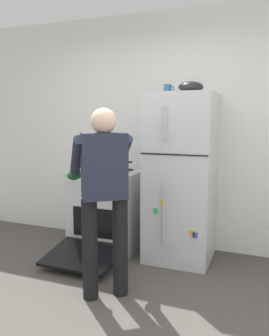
{
  "coord_description": "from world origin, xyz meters",
  "views": [
    {
      "loc": [
        1.22,
        -1.99,
        1.53
      ],
      "look_at": [
        -0.08,
        1.32,
        1.0
      ],
      "focal_mm": 36.99,
      "sensor_mm": 36.0,
      "label": 1
    }
  ],
  "objects": [
    {
      "name": "stove_range",
      "position": [
        -0.51,
        1.55,
        0.44
      ],
      "size": [
        0.76,
        1.22,
        0.91
      ],
      "color": "silver",
      "rests_on": "ground"
    },
    {
      "name": "ground",
      "position": [
        0.0,
        0.0,
        0.0
      ],
      "size": [
        8.0,
        8.0,
        0.0
      ],
      "primitive_type": "plane",
      "color": "#4C4742"
    },
    {
      "name": "red_pot",
      "position": [
        -0.35,
        1.52,
        0.98
      ],
      "size": [
        0.33,
        0.23,
        0.14
      ],
      "color": "#19479E",
      "rests_on": "stove_range"
    },
    {
      "name": "kitchen_wall_back",
      "position": [
        0.0,
        1.95,
        1.35
      ],
      "size": [
        6.0,
        0.1,
        2.7
      ],
      "primitive_type": "cube",
      "color": "white",
      "rests_on": "ground"
    },
    {
      "name": "person_cook",
      "position": [
        -0.05,
        0.55,
        0.96
      ],
      "size": [
        0.69,
        0.75,
        1.6
      ],
      "color": "black",
      "rests_on": "ground"
    },
    {
      "name": "mixing_bowl",
      "position": [
        0.44,
        1.57,
        1.83
      ],
      "size": [
        0.25,
        0.25,
        0.11
      ],
      "primitive_type": "ellipsoid",
      "color": "black",
      "rests_on": "refrigerator"
    },
    {
      "name": "pepper_mill",
      "position": [
        -0.81,
        1.77,
        1.01
      ],
      "size": [
        0.05,
        0.05,
        0.19
      ],
      "primitive_type": "cylinder",
      "color": "brown",
      "rests_on": "stove_range"
    },
    {
      "name": "refrigerator",
      "position": [
        0.36,
        1.57,
        0.88
      ],
      "size": [
        0.68,
        0.72,
        1.77
      ],
      "color": "silver",
      "rests_on": "ground"
    },
    {
      "name": "coffee_mug",
      "position": [
        0.18,
        1.62,
        1.82
      ],
      "size": [
        0.11,
        0.08,
        0.1
      ],
      "color": "#2D6093",
      "rests_on": "refrigerator"
    }
  ]
}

